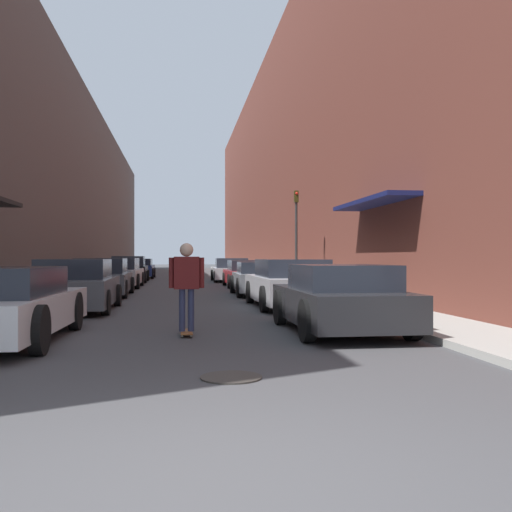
# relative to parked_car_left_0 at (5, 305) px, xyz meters

# --- Properties ---
(ground) EXTENTS (151.74, 151.74, 0.00)m
(ground) POSITION_rel_parked_car_left_0_xyz_m (2.91, 21.27, -0.60)
(ground) COLOR #424244
(curb_strip_left) EXTENTS (1.80, 68.97, 0.12)m
(curb_strip_left) POSITION_rel_parked_car_left_0_xyz_m (-1.85, 28.17, -0.54)
(curb_strip_left) COLOR #A3A099
(curb_strip_left) RESTS_ON ground
(curb_strip_right) EXTENTS (1.80, 68.97, 0.12)m
(curb_strip_right) POSITION_rel_parked_car_left_0_xyz_m (7.66, 28.17, -0.54)
(curb_strip_right) COLOR #A3A099
(curb_strip_right) RESTS_ON ground
(building_row_left) EXTENTS (4.90, 68.97, 11.61)m
(building_row_left) POSITION_rel_parked_car_left_0_xyz_m (-4.75, 28.16, 5.21)
(building_row_left) COLOR #564C47
(building_row_left) RESTS_ON ground
(building_row_right) EXTENTS (4.90, 68.97, 15.05)m
(building_row_right) POSITION_rel_parked_car_left_0_xyz_m (10.56, 28.16, 6.93)
(building_row_right) COLOR brown
(building_row_right) RESTS_ON ground
(parked_car_left_0) EXTENTS (1.86, 4.56, 1.21)m
(parked_car_left_0) POSITION_rel_parked_car_left_0_xyz_m (0.00, 0.00, 0.00)
(parked_car_left_0) COLOR silver
(parked_car_left_0) RESTS_ON ground
(parked_car_left_1) EXTENTS (1.96, 4.19, 1.32)m
(parked_car_left_1) POSITION_rel_parked_car_left_0_xyz_m (0.18, 5.33, 0.03)
(parked_car_left_1) COLOR #515459
(parked_car_left_1) RESTS_ON ground
(parked_car_left_2) EXTENTS (1.95, 4.54, 1.32)m
(parked_car_left_2) POSITION_rel_parked_car_left_0_xyz_m (0.10, 10.94, 0.03)
(parked_car_left_2) COLOR #515459
(parked_car_left_2) RESTS_ON ground
(parked_car_left_3) EXTENTS (2.02, 4.55, 1.33)m
(parked_car_left_3) POSITION_rel_parked_car_left_0_xyz_m (0.08, 16.48, 0.04)
(parked_car_left_3) COLOR #B7B7BC
(parked_car_left_3) RESTS_ON ground
(parked_car_left_4) EXTENTS (2.02, 4.29, 1.41)m
(parked_car_left_4) POSITION_rel_parked_car_left_0_xyz_m (0.06, 22.17, 0.08)
(parked_car_left_4) COLOR black
(parked_car_left_4) RESTS_ON ground
(parked_car_left_5) EXTENTS (2.06, 4.14, 1.26)m
(parked_car_left_5) POSITION_rel_parked_car_left_0_xyz_m (0.17, 27.86, 0.02)
(parked_car_left_5) COLOR navy
(parked_car_left_5) RESTS_ON ground
(parked_car_right_0) EXTENTS (1.93, 4.00, 1.23)m
(parked_car_right_0) POSITION_rel_parked_car_left_0_xyz_m (5.67, 0.50, 0.01)
(parked_car_right_0) COLOR #232326
(parked_car_right_0) RESTS_ON ground
(parked_car_right_1) EXTENTS (2.00, 4.65, 1.31)m
(parked_car_right_1) POSITION_rel_parked_car_left_0_xyz_m (5.77, 5.69, 0.04)
(parked_car_right_1) COLOR #B7B7BC
(parked_car_right_1) RESTS_ON ground
(parked_car_right_2) EXTENTS (1.93, 4.01, 1.20)m
(parked_car_right_2) POSITION_rel_parked_car_left_0_xyz_m (5.66, 10.65, -0.01)
(parked_car_right_2) COLOR gray
(parked_car_right_2) RESTS_ON ground
(parked_car_right_3) EXTENTS (1.92, 4.53, 1.23)m
(parked_car_right_3) POSITION_rel_parked_car_left_0_xyz_m (5.81, 16.30, -0.00)
(parked_car_right_3) COLOR maroon
(parked_car_right_3) RESTS_ON ground
(parked_car_right_4) EXTENTS (2.06, 4.70, 1.31)m
(parked_car_right_4) POSITION_rel_parked_car_left_0_xyz_m (5.65, 22.24, 0.03)
(parked_car_right_4) COLOR #B7B7BC
(parked_car_right_4) RESTS_ON ground
(skateboarder) EXTENTS (0.61, 0.78, 1.61)m
(skateboarder) POSITION_rel_parked_car_left_0_xyz_m (2.90, 0.43, 0.39)
(skateboarder) COLOR brown
(skateboarder) RESTS_ON ground
(manhole_cover) EXTENTS (0.70, 0.70, 0.02)m
(manhole_cover) POSITION_rel_parked_car_left_0_xyz_m (3.35, -3.17, -0.59)
(manhole_cover) COLOR #332D28
(manhole_cover) RESTS_ON ground
(traffic_light) EXTENTS (0.16, 0.22, 3.82)m
(traffic_light) POSITION_rel_parked_car_left_0_xyz_m (7.28, 12.11, 1.86)
(traffic_light) COLOR #2D2D2D
(traffic_light) RESTS_ON curb_strip_right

